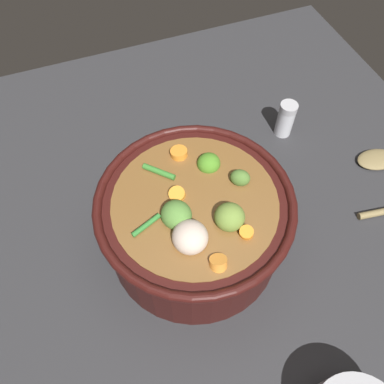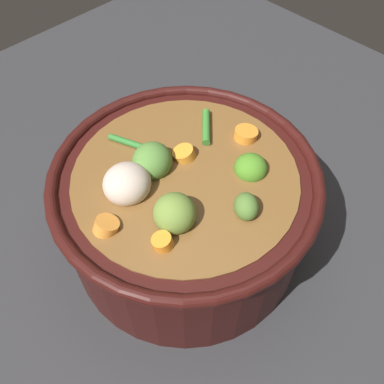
% 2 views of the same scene
% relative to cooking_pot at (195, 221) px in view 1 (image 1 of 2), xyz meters
% --- Properties ---
extents(ground_plane, '(1.10, 1.10, 0.00)m').
position_rel_cooking_pot_xyz_m(ground_plane, '(-0.00, 0.00, -0.07)').
color(ground_plane, '#2D2D30').
extents(cooking_pot, '(0.30, 0.30, 0.16)m').
position_rel_cooking_pot_xyz_m(cooking_pot, '(0.00, 0.00, 0.00)').
color(cooking_pot, '#38110F').
rests_on(cooking_pot, ground_plane).
extents(salt_shaker, '(0.03, 0.03, 0.08)m').
position_rel_cooking_pot_xyz_m(salt_shaker, '(0.26, 0.17, -0.03)').
color(salt_shaker, silver).
rests_on(salt_shaker, ground_plane).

